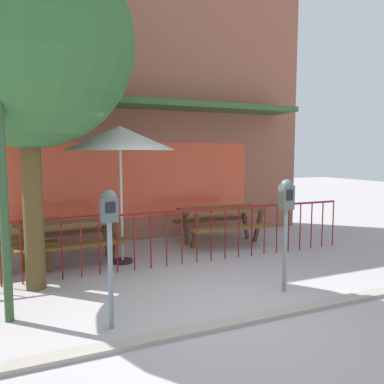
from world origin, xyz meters
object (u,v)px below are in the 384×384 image
object	(u,v)px
patio_umbrella	(120,139)
parking_meter_near	(109,222)
street_tree	(26,41)
patio_bench	(12,253)
parking_meter_far	(286,206)
picnic_table_left	(68,229)
picnic_table_right	(222,216)

from	to	relation	value
patio_umbrella	parking_meter_near	size ratio (longest dim) A/B	1.55
street_tree	parking_meter_near	bearing A→B (deg)	-66.18
patio_bench	street_tree	bearing A→B (deg)	-68.51
parking_meter_near	parking_meter_far	size ratio (longest dim) A/B	0.98
picnic_table_left	street_tree	world-z (taller)	street_tree
patio_bench	street_tree	distance (m)	3.26
street_tree	parking_meter_far	bearing A→B (deg)	-25.47
patio_bench	parking_meter_near	xyz separation A→B (m)	(1.08, -2.55, 0.86)
parking_meter_near	picnic_table_right	bearing A→B (deg)	45.67
patio_bench	parking_meter_near	size ratio (longest dim) A/B	0.89
picnic_table_left	parking_meter_far	world-z (taller)	parking_meter_far
picnic_table_left	patio_umbrella	size ratio (longest dim) A/B	0.78
picnic_table_left	parking_meter_far	size ratio (longest dim) A/B	1.18
picnic_table_right	street_tree	distance (m)	4.93
picnic_table_left	patio_bench	size ratio (longest dim) A/B	1.35
patio_bench	street_tree	xyz separation A→B (m)	(0.34, -0.85, 3.12)
parking_meter_far	picnic_table_right	bearing A→B (deg)	79.54
picnic_table_left	parking_meter_far	bearing A→B (deg)	-45.15
picnic_table_left	parking_meter_near	size ratio (longest dim) A/B	1.21
parking_meter_far	patio_bench	bearing A→B (deg)	146.14
parking_meter_far	street_tree	xyz separation A→B (m)	(-3.22, 1.53, 2.24)
patio_umbrella	patio_bench	xyz separation A→B (m)	(-1.79, 0.04, -1.85)
picnic_table_right	patio_bench	world-z (taller)	picnic_table_right
patio_bench	parking_meter_far	distance (m)	4.37
patio_bench	parking_meter_near	distance (m)	2.90
picnic_table_left	patio_umbrella	world-z (taller)	patio_umbrella
picnic_table_left	parking_meter_near	bearing A→B (deg)	-86.24
picnic_table_right	patio_umbrella	distance (m)	2.87
picnic_table_right	parking_meter_near	distance (m)	4.35
picnic_table_left	picnic_table_right	world-z (taller)	same
picnic_table_right	parking_meter_far	size ratio (longest dim) A/B	1.15
patio_umbrella	street_tree	world-z (taller)	street_tree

